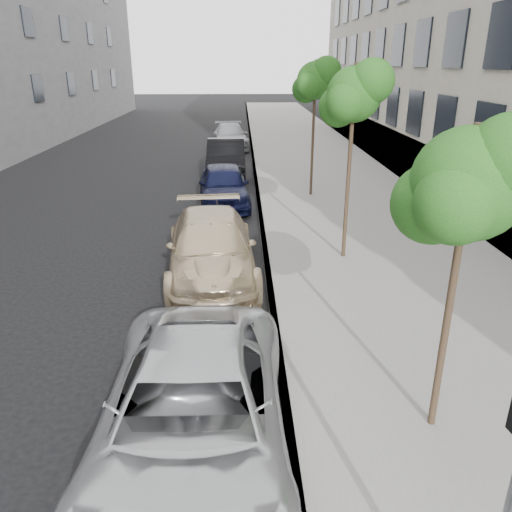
{
  "coord_description": "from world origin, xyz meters",
  "views": [
    {
      "loc": [
        0.55,
        -4.14,
        4.92
      ],
      "look_at": [
        0.81,
        4.58,
        1.5
      ],
      "focal_mm": 35.0,
      "sensor_mm": 36.0,
      "label": 1
    }
  ],
  "objects_px": {
    "tree_near": "(471,184)",
    "sedan_blue": "(224,185)",
    "sedan_rear": "(230,136)",
    "sedan_black": "(226,158)",
    "suv": "(211,248)",
    "tree_mid": "(355,95)",
    "minivan": "(193,415)",
    "tree_far": "(316,81)"
  },
  "relations": [
    {
      "from": "tree_near",
      "to": "minivan",
      "type": "relative_size",
      "value": 0.82
    },
    {
      "from": "suv",
      "to": "tree_far",
      "type": "bearing_deg",
      "value": 60.71
    },
    {
      "from": "tree_mid",
      "to": "sedan_black",
      "type": "height_order",
      "value": "tree_mid"
    },
    {
      "from": "sedan_blue",
      "to": "sedan_rear",
      "type": "distance_m",
      "value": 12.89
    },
    {
      "from": "tree_near",
      "to": "tree_mid",
      "type": "distance_m",
      "value": 6.53
    },
    {
      "from": "tree_mid",
      "to": "sedan_rear",
      "type": "xyz_separation_m",
      "value": [
        -3.33,
        18.44,
        -3.49
      ]
    },
    {
      "from": "tree_near",
      "to": "sedan_blue",
      "type": "bearing_deg",
      "value": 105.43
    },
    {
      "from": "minivan",
      "to": "sedan_black",
      "type": "relative_size",
      "value": 1.08
    },
    {
      "from": "suv",
      "to": "sedan_black",
      "type": "relative_size",
      "value": 1.05
    },
    {
      "from": "tree_mid",
      "to": "minivan",
      "type": "xyz_separation_m",
      "value": [
        -3.33,
        -6.96,
        -3.46
      ]
    },
    {
      "from": "tree_mid",
      "to": "sedan_black",
      "type": "bearing_deg",
      "value": 107.44
    },
    {
      "from": "tree_mid",
      "to": "sedan_rear",
      "type": "bearing_deg",
      "value": 100.23
    },
    {
      "from": "tree_mid",
      "to": "sedan_blue",
      "type": "bearing_deg",
      "value": 120.93
    },
    {
      "from": "sedan_black",
      "to": "sedan_rear",
      "type": "height_order",
      "value": "sedan_black"
    },
    {
      "from": "tree_near",
      "to": "sedan_blue",
      "type": "distance_m",
      "value": 12.82
    },
    {
      "from": "tree_mid",
      "to": "sedan_blue",
      "type": "relative_size",
      "value": 1.12
    },
    {
      "from": "tree_mid",
      "to": "sedan_blue",
      "type": "xyz_separation_m",
      "value": [
        -3.33,
        5.55,
        -3.45
      ]
    },
    {
      "from": "tree_near",
      "to": "tree_far",
      "type": "relative_size",
      "value": 0.86
    },
    {
      "from": "tree_near",
      "to": "tree_mid",
      "type": "height_order",
      "value": "tree_mid"
    },
    {
      "from": "sedan_rear",
      "to": "tree_far",
      "type": "bearing_deg",
      "value": -78.97
    },
    {
      "from": "tree_mid",
      "to": "tree_far",
      "type": "bearing_deg",
      "value": 90.0
    },
    {
      "from": "suv",
      "to": "sedan_blue",
      "type": "distance_m",
      "value": 6.45
    },
    {
      "from": "tree_far",
      "to": "sedan_black",
      "type": "xyz_separation_m",
      "value": [
        -3.37,
        4.23,
        -3.47
      ]
    },
    {
      "from": "tree_near",
      "to": "suv",
      "type": "height_order",
      "value": "tree_near"
    },
    {
      "from": "sedan_blue",
      "to": "suv",
      "type": "bearing_deg",
      "value": -95.06
    },
    {
      "from": "tree_near",
      "to": "sedan_blue",
      "type": "height_order",
      "value": "tree_near"
    },
    {
      "from": "minivan",
      "to": "sedan_black",
      "type": "distance_m",
      "value": 17.7
    },
    {
      "from": "tree_near",
      "to": "sedan_black",
      "type": "height_order",
      "value": "tree_near"
    },
    {
      "from": "sedan_rear",
      "to": "minivan",
      "type": "bearing_deg",
      "value": -94.54
    },
    {
      "from": "minivan",
      "to": "sedan_blue",
      "type": "relative_size",
      "value": 1.2
    },
    {
      "from": "suv",
      "to": "sedan_black",
      "type": "xyz_separation_m",
      "value": [
        0.05,
        11.64,
        0.06
      ]
    },
    {
      "from": "sedan_black",
      "to": "tree_near",
      "type": "bearing_deg",
      "value": -79.83
    },
    {
      "from": "sedan_black",
      "to": "sedan_rear",
      "type": "xyz_separation_m",
      "value": [
        0.05,
        7.71,
        -0.1
      ]
    },
    {
      "from": "tree_far",
      "to": "sedan_rear",
      "type": "distance_m",
      "value": 12.9
    },
    {
      "from": "suv",
      "to": "sedan_rear",
      "type": "distance_m",
      "value": 19.34
    },
    {
      "from": "sedan_rear",
      "to": "tree_near",
      "type": "bearing_deg",
      "value": -86.95
    },
    {
      "from": "minivan",
      "to": "sedan_rear",
      "type": "distance_m",
      "value": 25.4
    },
    {
      "from": "sedan_black",
      "to": "sedan_rear",
      "type": "relative_size",
      "value": 1.01
    },
    {
      "from": "sedan_blue",
      "to": "sedan_rear",
      "type": "bearing_deg",
      "value": 85.81
    },
    {
      "from": "tree_near",
      "to": "minivan",
      "type": "height_order",
      "value": "tree_near"
    },
    {
      "from": "tree_mid",
      "to": "minivan",
      "type": "bearing_deg",
      "value": -115.53
    },
    {
      "from": "tree_mid",
      "to": "sedan_black",
      "type": "relative_size",
      "value": 1.01
    }
  ]
}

